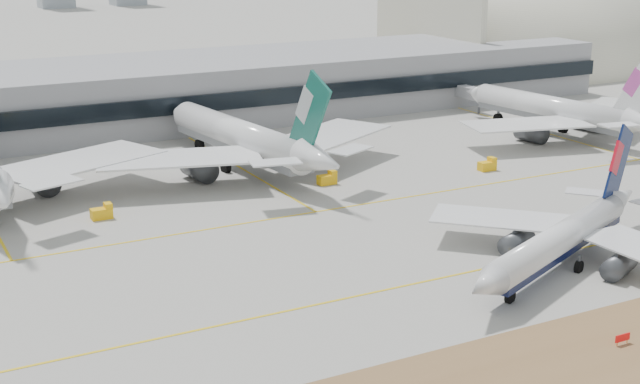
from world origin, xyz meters
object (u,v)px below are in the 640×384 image
taxiing_airliner (565,238)px  terminal (97,97)px  widebody_china_air (558,112)px  hangar (533,71)px  widebody_cathay (245,140)px

taxiing_airliner → terminal: (-35.47, 124.14, 3.18)m
widebody_china_air → hangar: bearing=-45.9°
terminal → widebody_china_air: bearing=-32.3°
widebody_cathay → hangar: bearing=-68.7°
taxiing_airliner → terminal: 129.15m
taxiing_airliner → hangar: size_ratio=0.55×
hangar → widebody_cathay: bearing=-151.9°
widebody_cathay → widebody_china_air: widebody_cathay is taller
taxiing_airliner → widebody_china_air: (57.66, 65.22, 1.40)m
terminal → hangar: bearing=7.4°
widebody_china_air → terminal: widebody_china_air is taller
widebody_china_air → terminal: (-93.13, 58.93, 1.78)m
taxiing_airliner → hangar: bearing=-153.3°
taxiing_airliner → hangar: (119.09, 144.31, -4.18)m
taxiing_airliner → widebody_cathay: 73.01m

